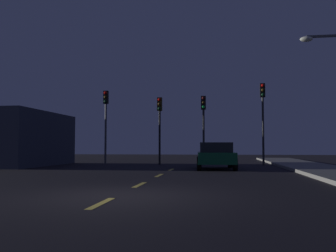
{
  "coord_description": "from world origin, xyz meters",
  "views": [
    {
      "loc": [
        2.48,
        -8.75,
        1.2
      ],
      "look_at": [
        -0.95,
        15.91,
        2.61
      ],
      "focal_mm": 39.17,
      "sensor_mm": 36.0,
      "label": 1
    }
  ],
  "objects_px": {
    "traffic_signal_center_right": "(204,116)",
    "car_stopped_ahead": "(216,155)",
    "traffic_signal_far_left": "(106,113)",
    "traffic_signal_far_right": "(263,108)",
    "traffic_signal_center_left": "(160,117)",
    "street_lamp_right": "(335,87)"
  },
  "relations": [
    {
      "from": "traffic_signal_far_left",
      "to": "traffic_signal_center_right",
      "type": "xyz_separation_m",
      "value": [
        6.7,
        -0.0,
        -0.32
      ]
    },
    {
      "from": "traffic_signal_far_right",
      "to": "street_lamp_right",
      "type": "bearing_deg",
      "value": -73.94
    },
    {
      "from": "traffic_signal_center_left",
      "to": "traffic_signal_center_right",
      "type": "distance_m",
      "value": 2.95
    },
    {
      "from": "traffic_signal_center_right",
      "to": "car_stopped_ahead",
      "type": "xyz_separation_m",
      "value": [
        0.82,
        -4.45,
        -2.49
      ]
    },
    {
      "from": "traffic_signal_center_left",
      "to": "street_lamp_right",
      "type": "bearing_deg",
      "value": -40.18
    },
    {
      "from": "traffic_signal_far_right",
      "to": "traffic_signal_center_right",
      "type": "bearing_deg",
      "value": -179.98
    },
    {
      "from": "traffic_signal_center_right",
      "to": "car_stopped_ahead",
      "type": "bearing_deg",
      "value": -79.59
    },
    {
      "from": "street_lamp_right",
      "to": "traffic_signal_center_right",
      "type": "bearing_deg",
      "value": 128.48
    },
    {
      "from": "traffic_signal_far_left",
      "to": "street_lamp_right",
      "type": "relative_size",
      "value": 0.82
    },
    {
      "from": "traffic_signal_center_right",
      "to": "traffic_signal_center_left",
      "type": "bearing_deg",
      "value": -180.0
    },
    {
      "from": "traffic_signal_far_left",
      "to": "traffic_signal_far_right",
      "type": "distance_m",
      "value": 10.54
    },
    {
      "from": "street_lamp_right",
      "to": "traffic_signal_far_left",
      "type": "bearing_deg",
      "value": 149.24
    },
    {
      "from": "traffic_signal_far_left",
      "to": "traffic_signal_far_right",
      "type": "bearing_deg",
      "value": 0.0
    },
    {
      "from": "traffic_signal_center_left",
      "to": "street_lamp_right",
      "type": "height_order",
      "value": "street_lamp_right"
    },
    {
      "from": "traffic_signal_far_left",
      "to": "traffic_signal_center_left",
      "type": "bearing_deg",
      "value": -0.02
    },
    {
      "from": "traffic_signal_center_right",
      "to": "car_stopped_ahead",
      "type": "distance_m",
      "value": 5.16
    },
    {
      "from": "traffic_signal_far_left",
      "to": "traffic_signal_center_right",
      "type": "bearing_deg",
      "value": -0.01
    },
    {
      "from": "traffic_signal_center_left",
      "to": "street_lamp_right",
      "type": "relative_size",
      "value": 0.73
    },
    {
      "from": "car_stopped_ahead",
      "to": "traffic_signal_far_left",
      "type": "bearing_deg",
      "value": 149.38
    },
    {
      "from": "street_lamp_right",
      "to": "traffic_signal_far_right",
      "type": "bearing_deg",
      "value": 106.06
    },
    {
      "from": "traffic_signal_center_left",
      "to": "traffic_signal_far_right",
      "type": "xyz_separation_m",
      "value": [
        6.78,
        0.0,
        0.51
      ]
    },
    {
      "from": "traffic_signal_far_left",
      "to": "car_stopped_ahead",
      "type": "relative_size",
      "value": 1.25
    }
  ]
}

